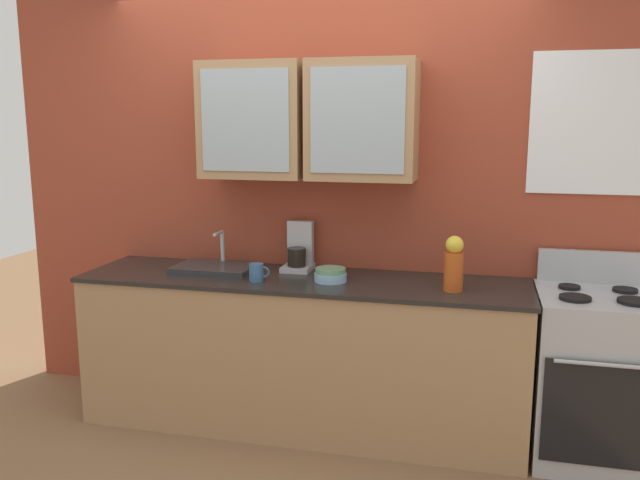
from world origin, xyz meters
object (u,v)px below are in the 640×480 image
Objects in this scene: stove_range at (594,376)px; cup_near_sink at (257,272)px; vase at (454,264)px; sink_faucet at (215,267)px; coffee_maker at (299,252)px; bowl_stack at (330,275)px.

stove_range reaches higher than cup_near_sink.
cup_near_sink is (-1.07, -0.05, -0.09)m from vase.
stove_range is 2.28× the size of sink_faucet.
coffee_maker reaches higher than sink_faucet.
vase reaches higher than bowl_stack.
coffee_maker is at bearing 172.89° from stove_range.
coffee_maker reaches higher than stove_range.
bowl_stack is (0.73, -0.10, 0.02)m from sink_faucet.
bowl_stack is 0.36m from coffee_maker.
sink_faucet is 1.62× the size of coffee_maker.
cup_near_sink reaches higher than bowl_stack.
coffee_maker is at bearing 162.70° from vase.
stove_range is 0.94m from vase.
vase is (1.41, -0.15, 0.12)m from sink_faucet.
stove_range is at bearing -1.82° from sink_faucet.
stove_range reaches higher than bowl_stack.
cup_near_sink is 0.38m from coffee_maker.
stove_range is 1.88m from cup_near_sink.
coffee_maker is (-1.66, 0.21, 0.55)m from stove_range.
vase is 0.97m from coffee_maker.
vase is at bearing 2.74° from cup_near_sink.
vase is 2.49× the size of cup_near_sink.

